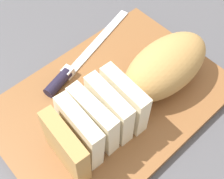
% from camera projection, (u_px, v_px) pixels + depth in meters
% --- Properties ---
extents(ground_plane, '(3.00, 3.00, 0.00)m').
position_uv_depth(ground_plane, '(112.00, 104.00, 0.56)').
color(ground_plane, '#4C4C51').
extents(cutting_board, '(0.43, 0.31, 0.02)m').
position_uv_depth(cutting_board, '(112.00, 101.00, 0.55)').
color(cutting_board, brown).
rests_on(cutting_board, ground_plane).
extents(bread_loaf, '(0.34, 0.11, 0.10)m').
position_uv_depth(bread_loaf, '(141.00, 85.00, 0.51)').
color(bread_loaf, tan).
rests_on(bread_loaf, cutting_board).
extents(bread_knife, '(0.27, 0.10, 0.02)m').
position_uv_depth(bread_knife, '(70.00, 70.00, 0.57)').
color(bread_knife, silver).
rests_on(bread_knife, cutting_board).
extents(crumb_near_knife, '(0.01, 0.01, 0.01)m').
position_uv_depth(crumb_near_knife, '(87.00, 84.00, 0.56)').
color(crumb_near_knife, '#A8753D').
rests_on(crumb_near_knife, cutting_board).
extents(crumb_near_loaf, '(0.01, 0.01, 0.01)m').
position_uv_depth(crumb_near_loaf, '(139.00, 111.00, 0.53)').
color(crumb_near_loaf, '#A8753D').
rests_on(crumb_near_loaf, cutting_board).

